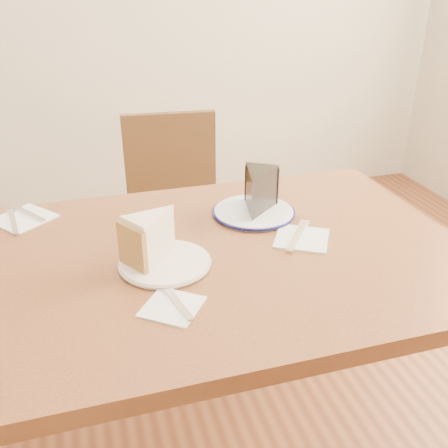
% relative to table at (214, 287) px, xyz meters
% --- Properties ---
extents(table, '(1.20, 0.80, 0.75)m').
position_rel_table_xyz_m(table, '(0.00, 0.00, 0.00)').
color(table, '#4A2614').
rests_on(table, ground).
extents(chair_far, '(0.46, 0.46, 0.86)m').
position_rel_table_xyz_m(chair_far, '(0.05, 0.75, -0.17)').
color(chair_far, '#362010').
rests_on(chair_far, ground).
extents(plate_cream, '(0.20, 0.20, 0.01)m').
position_rel_table_xyz_m(plate_cream, '(-0.12, -0.03, 0.10)').
color(plate_cream, white).
rests_on(plate_cream, table).
extents(plate_navy, '(0.21, 0.21, 0.01)m').
position_rel_table_xyz_m(plate_navy, '(0.16, 0.16, 0.10)').
color(plate_navy, white).
rests_on(plate_navy, table).
extents(carrot_cake, '(0.14, 0.13, 0.10)m').
position_rel_table_xyz_m(carrot_cake, '(-0.13, -0.01, 0.16)').
color(carrot_cake, beige).
rests_on(carrot_cake, plate_cream).
extents(chocolate_cake, '(0.14, 0.15, 0.10)m').
position_rel_table_xyz_m(chocolate_cake, '(0.16, 0.15, 0.16)').
color(chocolate_cake, black).
rests_on(chocolate_cake, plate_navy).
extents(napkin_cream, '(0.15, 0.15, 0.00)m').
position_rel_table_xyz_m(napkin_cream, '(-0.13, -0.19, 0.10)').
color(napkin_cream, white).
rests_on(napkin_cream, table).
extents(napkin_navy, '(0.17, 0.17, 0.00)m').
position_rel_table_xyz_m(napkin_navy, '(0.22, -0.00, 0.10)').
color(napkin_navy, white).
rests_on(napkin_navy, table).
extents(napkin_spare, '(0.19, 0.19, 0.00)m').
position_rel_table_xyz_m(napkin_spare, '(-0.44, 0.31, 0.10)').
color(napkin_spare, white).
rests_on(napkin_spare, table).
extents(fork_cream, '(0.04, 0.14, 0.00)m').
position_rel_table_xyz_m(fork_cream, '(-0.12, -0.18, 0.10)').
color(fork_cream, silver).
rests_on(fork_cream, napkin_cream).
extents(knife_navy, '(0.12, 0.14, 0.00)m').
position_rel_table_xyz_m(knife_navy, '(0.22, 0.01, 0.10)').
color(knife_navy, white).
rests_on(knife_navy, napkin_navy).
extents(fork_spare, '(0.09, 0.12, 0.00)m').
position_rel_table_xyz_m(fork_spare, '(-0.42, 0.33, 0.10)').
color(fork_spare, silver).
rests_on(fork_spare, napkin_spare).
extents(knife_spare, '(0.04, 0.16, 0.00)m').
position_rel_table_xyz_m(knife_spare, '(-0.46, 0.29, 0.10)').
color(knife_spare, silver).
rests_on(knife_spare, napkin_spare).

